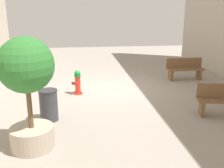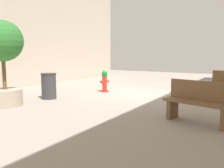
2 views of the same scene
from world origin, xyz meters
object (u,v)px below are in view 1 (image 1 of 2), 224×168
object	(u,v)px
fire_hydrant	(78,82)
planter_tree	(27,82)
bench_near	(185,69)
trash_bin	(49,105)
bench_far	(223,100)

from	to	relation	value
fire_hydrant	planter_tree	distance (m)	4.13
bench_near	trash_bin	distance (m)	6.74
bench_near	bench_far	xyz separation A→B (m)	(0.48, 4.09, -0.01)
trash_bin	bench_near	bearing A→B (deg)	-145.95
bench_near	planter_tree	size ratio (longest dim) A/B	0.65
bench_far	trash_bin	size ratio (longest dim) A/B	1.78
trash_bin	bench_far	bearing A→B (deg)	176.48
planter_tree	bench_near	bearing A→B (deg)	-137.62
bench_far	trash_bin	distance (m)	5.11
fire_hydrant	bench_near	world-z (taller)	bench_near
planter_tree	trash_bin	distance (m)	1.91
fire_hydrant	trash_bin	size ratio (longest dim) A/B	1.00
bench_near	trash_bin	xyz separation A→B (m)	(5.58, 3.77, -0.04)
fire_hydrant	planter_tree	size ratio (longest dim) A/B	0.35
fire_hydrant	trash_bin	xyz separation A→B (m)	(0.82, 2.30, -0.00)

